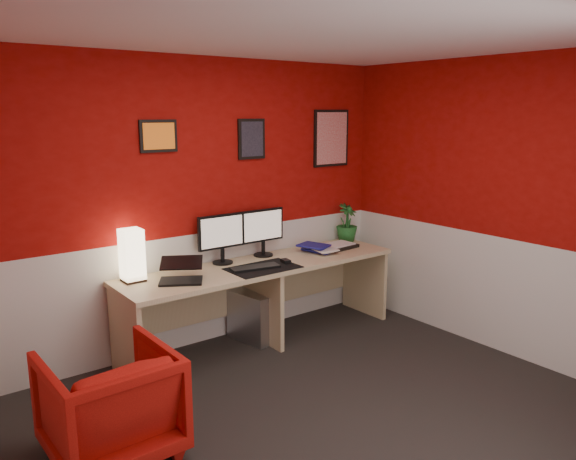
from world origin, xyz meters
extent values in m
cube|color=black|center=(0.00, 0.00, 0.00)|extent=(4.00, 3.50, 0.01)
cube|color=white|center=(0.00, 0.00, 2.50)|extent=(4.00, 3.50, 0.01)
cube|color=#98110D|center=(0.00, 1.75, 1.25)|extent=(4.00, 0.01, 2.50)
cube|color=#98110D|center=(2.00, 0.00, 1.25)|extent=(0.01, 3.50, 2.50)
cube|color=silver|center=(0.00, 1.75, 0.50)|extent=(4.00, 0.01, 1.00)
cube|color=silver|center=(2.00, 0.00, 0.50)|extent=(0.01, 3.50, 1.00)
cube|color=tan|center=(0.47, 1.41, 0.36)|extent=(2.60, 0.65, 0.73)
cube|color=#FFE5B2|center=(-0.64, 1.59, 0.93)|extent=(0.16, 0.16, 0.40)
cube|color=black|center=(-0.35, 1.34, 0.84)|extent=(0.40, 0.37, 0.22)
cube|color=black|center=(0.20, 1.63, 1.02)|extent=(0.45, 0.06, 0.58)
cube|color=black|center=(0.63, 1.63, 1.02)|extent=(0.45, 0.06, 0.58)
cube|color=black|center=(0.39, 1.28, 0.73)|extent=(0.60, 0.38, 0.01)
cube|color=black|center=(0.32, 1.30, 0.74)|extent=(0.44, 0.22, 0.02)
cube|color=black|center=(0.64, 1.29, 0.75)|extent=(0.08, 0.11, 0.03)
imported|color=navy|center=(1.05, 1.42, 0.74)|extent=(0.27, 0.33, 0.03)
imported|color=silver|center=(1.04, 1.39, 0.77)|extent=(0.25, 0.31, 0.02)
imported|color=navy|center=(0.99, 1.41, 0.79)|extent=(0.28, 0.33, 0.03)
cube|color=black|center=(1.39, 1.44, 0.74)|extent=(0.37, 0.28, 0.03)
imported|color=#19591E|center=(1.67, 1.60, 0.92)|extent=(0.26, 0.26, 0.39)
cube|color=#99999E|center=(0.41, 1.50, 0.23)|extent=(0.27, 0.48, 0.45)
imported|color=red|center=(-1.24, 0.55, 0.33)|extent=(0.73, 0.75, 0.67)
cube|color=orange|center=(-0.31, 1.74, 1.85)|extent=(0.32, 0.02, 0.26)
cube|color=black|center=(0.59, 1.74, 1.80)|extent=(0.28, 0.02, 0.36)
cube|color=red|center=(1.55, 1.74, 1.78)|extent=(0.44, 0.02, 0.56)
camera|label=1|loc=(-2.24, -2.54, 2.05)|focal=35.07mm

